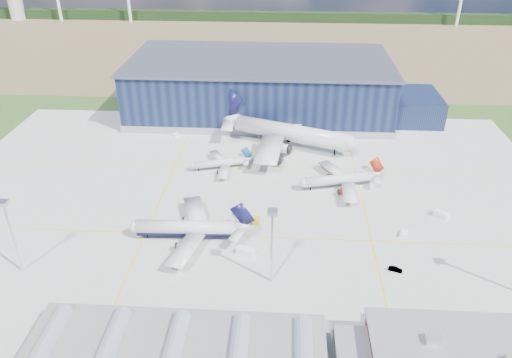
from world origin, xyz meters
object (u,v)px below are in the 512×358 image
Objects in this scene: airliner_regional at (219,160)px; car_a at (341,332)px; airliner_widebody at (290,124)px; gse_tug_b at (113,315)px; car_b at (395,269)px; hangar at (266,88)px; gse_van_c at (380,319)px; gse_tug_a at (256,221)px; gse_cart_b at (176,135)px; airliner_red at (339,175)px; gse_cart_a at (404,234)px; light_mast_west at (9,225)px; airliner_navy at (186,221)px; light_mast_center at (272,235)px; gse_van_b at (441,214)px; gse_van_a at (246,252)px.

car_a is (39.73, -81.37, -3.43)m from airliner_regional.
airliner_widebody is at bearing 26.33° from car_a.
gse_tug_b is 76.82m from car_b.
gse_van_c is (34.49, -138.50, -10.35)m from hangar.
hangar is 39.06× the size of gse_tug_a.
gse_cart_b is 0.63× the size of gse_van_c.
airliner_regional is at bearing -29.34° from airliner_red.
gse_tug_b reaches higher than car_b.
airliner_regional is at bearing -103.91° from hangar.
hangar is 37.42× the size of car_a.
airliner_regional is 74.41m from gse_cart_a.
airliner_widebody reaches higher than airliner_red.
gse_tug_b is (31.04, -16.00, -14.75)m from light_mast_west.
hangar is 46.28× the size of gse_tug_b.
airliner_navy is 12.51× the size of gse_tug_b.
airliner_navy is 45.61m from airliner_regional.
airliner_red reaches higher than car_b.
gse_tug_a is at bearing -96.99° from gse_cart_b.
hangar reaches higher than airliner_navy.
light_mast_center reaches higher than car_b.
car_b is at bearing -85.49° from gse_cart_b.
light_mast_west is 0.92× the size of airliner_regional.
hangar is at bearing -120.17° from airliner_regional.
airliner_regional is at bearing 45.34° from car_a.
gse_cart_b reaches higher than gse_cart_a.
airliner_red is 37.33m from gse_tug_a.
light_mast_west is 4.82× the size of gse_van_b.
airliner_regional reaches higher than gse_tug_a.
airliner_widebody reaches higher than gse_van_a.
gse_van_b is at bearing 15.57° from light_mast_west.
gse_cart_b is (-22.53, 28.63, -3.37)m from airliner_regional.
hangar reaches higher than light_mast_west.
airliner_widebody is 35.19m from airliner_regional.
gse_tug_b is (-16.56, -79.37, -3.41)m from airliner_regional.
airliner_regional is 82.14m from gse_van_b.
airliner_widebody is at bearing 19.51° from gse_van_c.
hangar is 143.11m from gse_van_c.
airliner_navy is at bearing 144.00° from gse_van_b.
airliner_regional is 91.75m from gse_van_c.
airliner_navy is 20.69m from gse_van_a.
light_mast_west is at bearing -149.38° from gse_cart_a.
light_mast_west is at bearing -116.71° from hangar.
light_mast_center is (70.00, 0.00, 0.00)m from light_mast_west.
gse_tug_b is (-31.77, -140.80, -10.94)m from hangar.
car_b is (41.78, -118.61, -10.98)m from hangar.
light_mast_center is at bearing 25.74° from gse_tug_b.
light_mast_center reaches higher than car_a.
gse_van_c is (97.30, -13.70, -14.16)m from light_mast_west.
hangar is at bearing 76.75° from gse_van_b.
gse_tug_b is 56.32m from car_a.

